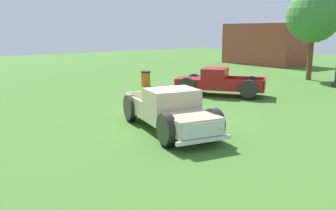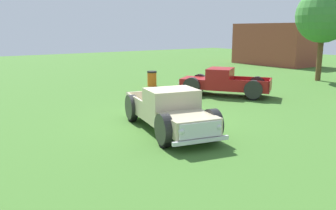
# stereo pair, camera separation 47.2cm
# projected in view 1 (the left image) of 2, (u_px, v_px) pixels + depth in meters

# --- Properties ---
(ground_plane) EXTENTS (80.00, 80.00, 0.00)m
(ground_plane) POSITION_uv_depth(u_px,v_px,m) (165.00, 122.00, 13.49)
(ground_plane) COLOR #3D6B28
(pickup_truck_foreground) EXTENTS (5.21, 2.89, 1.51)m
(pickup_truck_foreground) POSITION_uv_depth(u_px,v_px,m) (172.00, 112.00, 12.00)
(pickup_truck_foreground) COLOR #C6B793
(pickup_truck_foreground) RESTS_ON ground_plane
(pickup_truck_behind_left) EXTENTS (4.89, 4.05, 1.46)m
(pickup_truck_behind_left) POSITION_uv_depth(u_px,v_px,m) (214.00, 82.00, 18.99)
(pickup_truck_behind_left) COLOR maroon
(pickup_truck_behind_left) RESTS_ON ground_plane
(trash_can) EXTENTS (0.59, 0.59, 0.95)m
(trash_can) POSITION_uv_depth(u_px,v_px,m) (146.00, 79.00, 21.92)
(trash_can) COLOR orange
(trash_can) RESTS_ON ground_plane
(oak_tree_center) EXTENTS (3.62, 3.62, 6.18)m
(oak_tree_center) POSITION_uv_depth(u_px,v_px,m) (314.00, 16.00, 23.98)
(oak_tree_center) COLOR brown
(oak_tree_center) RESTS_ON ground_plane
(brick_pavilion) EXTENTS (7.75, 4.18, 4.05)m
(brick_pavilion) POSITION_uv_depth(u_px,v_px,m) (265.00, 44.00, 35.76)
(brick_pavilion) COLOR brown
(brick_pavilion) RESTS_ON ground_plane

